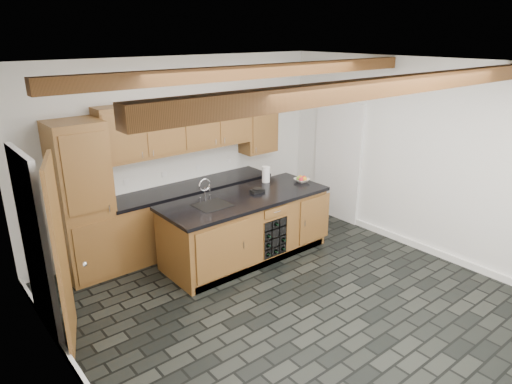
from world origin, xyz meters
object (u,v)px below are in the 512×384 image
island (246,227)px  fruit_bowl (302,180)px  paper_towel (266,174)px  kitchen_scale (257,190)px

island → fruit_bowl: bearing=-1.1°
island → paper_towel: 0.93m
kitchen_scale → fruit_bowl: 0.84m
kitchen_scale → fruit_bowl: bearing=-2.3°
fruit_bowl → paper_towel: size_ratio=0.91×
fruit_bowl → island: bearing=178.9°
island → kitchen_scale: kitchen_scale is taller
kitchen_scale → paper_towel: bearing=37.1°
island → fruit_bowl: size_ratio=11.11×
kitchen_scale → paper_towel: 0.51m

